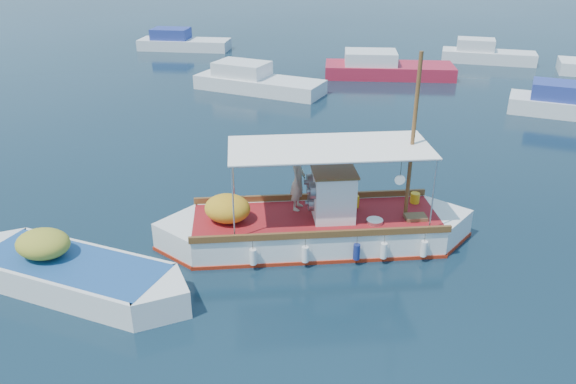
# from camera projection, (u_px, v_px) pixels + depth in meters

# --- Properties ---
(ground) EXTENTS (160.00, 160.00, 0.00)m
(ground) POSITION_uv_depth(u_px,v_px,m) (309.00, 236.00, 17.30)
(ground) COLOR black
(ground) RESTS_ON ground
(fishing_caique) EXTENTS (9.06, 4.86, 5.88)m
(fishing_caique) POSITION_uv_depth(u_px,v_px,m) (314.00, 227.00, 16.75)
(fishing_caique) COLOR white
(fishing_caique) RESTS_ON ground
(dinghy) EXTENTS (7.00, 2.61, 1.72)m
(dinghy) POSITION_uv_depth(u_px,v_px,m) (72.00, 275.00, 14.73)
(dinghy) COLOR white
(dinghy) RESTS_ON ground
(bg_boat_nw) EXTENTS (7.85, 3.75, 1.80)m
(bg_boat_nw) POSITION_uv_depth(u_px,v_px,m) (256.00, 82.00, 32.54)
(bg_boat_nw) COLOR silver
(bg_boat_nw) RESTS_ON ground
(bg_boat_n) EXTENTS (8.42, 4.16, 1.80)m
(bg_boat_n) POSITION_uv_depth(u_px,v_px,m) (385.00, 69.00, 35.68)
(bg_boat_n) COLOR #A71B31
(bg_boat_n) RESTS_ON ground
(bg_boat_ne) EXTENTS (6.80, 3.11, 1.80)m
(bg_boat_ne) POSITION_uv_depth(u_px,v_px,m) (574.00, 106.00, 28.26)
(bg_boat_ne) COLOR silver
(bg_boat_ne) RESTS_ON ground
(bg_boat_far_w) EXTENTS (7.18, 3.12, 1.80)m
(bg_boat_far_w) POSITION_uv_depth(u_px,v_px,m) (182.00, 43.00, 43.64)
(bg_boat_far_w) COLOR silver
(bg_boat_far_w) RESTS_ON ground
(bg_boat_far_n) EXTENTS (6.33, 2.12, 1.80)m
(bg_boat_far_n) POSITION_uv_depth(u_px,v_px,m) (485.00, 55.00, 39.50)
(bg_boat_far_n) COLOR silver
(bg_boat_far_n) RESTS_ON ground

